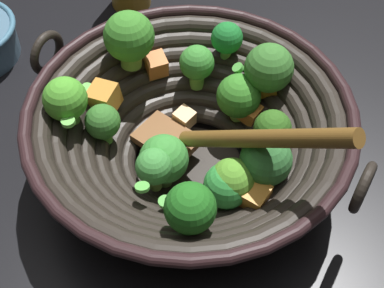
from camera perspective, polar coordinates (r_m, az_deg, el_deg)
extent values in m
plane|color=black|center=(0.70, -0.43, -2.79)|extent=(4.00, 4.00, 0.00)
cylinder|color=black|center=(0.69, -0.43, -2.55)|extent=(0.13, 0.13, 0.01)
torus|color=black|center=(0.68, -0.44, -1.70)|extent=(0.18, 0.18, 0.02)
torus|color=black|center=(0.67, -0.45, -1.09)|extent=(0.20, 0.20, 0.02)
torus|color=black|center=(0.66, -0.45, -0.46)|extent=(0.23, 0.23, 0.02)
torus|color=black|center=(0.65, -0.46, 0.19)|extent=(0.26, 0.26, 0.02)
torus|color=black|center=(0.64, -0.47, 0.86)|extent=(0.29, 0.29, 0.02)
torus|color=black|center=(0.63, -0.47, 1.55)|extent=(0.31, 0.31, 0.02)
torus|color=black|center=(0.62, -0.48, 2.25)|extent=(0.34, 0.34, 0.02)
torus|color=black|center=(0.61, -0.49, 2.98)|extent=(0.36, 0.36, 0.01)
torus|color=black|center=(0.70, -14.20, 8.62)|extent=(0.04, 0.05, 0.05)
torus|color=black|center=(0.58, 16.08, -4.10)|extent=(0.04, 0.05, 0.05)
cylinder|color=#79C34E|center=(0.65, -12.13, 2.62)|extent=(0.02, 0.03, 0.02)
sphere|color=green|center=(0.63, -12.55, 4.31)|extent=(0.05, 0.05, 0.05)
cylinder|color=#68AA43|center=(0.66, 7.37, 0.35)|extent=(0.02, 0.02, 0.02)
sphere|color=#2E5F1B|center=(0.64, 7.58, 1.74)|extent=(0.04, 0.04, 0.04)
cylinder|color=#57A33C|center=(0.67, -8.72, 0.76)|extent=(0.02, 0.02, 0.02)
sphere|color=#34702A|center=(0.65, -8.98, 2.17)|extent=(0.04, 0.04, 0.04)
cylinder|color=#76AC46|center=(0.70, -6.18, 8.28)|extent=(0.04, 0.04, 0.02)
sphere|color=#3B882A|center=(0.68, -6.43, 10.41)|extent=(0.06, 0.06, 0.06)
cylinder|color=#89C152|center=(0.62, 3.53, -5.18)|extent=(0.03, 0.02, 0.02)
sphere|color=#55992C|center=(0.60, 3.67, -3.55)|extent=(0.05, 0.05, 0.05)
cylinder|color=#67964D|center=(0.71, 3.11, 8.90)|extent=(0.02, 0.02, 0.02)
sphere|color=#1C752D|center=(0.70, 3.19, 10.31)|extent=(0.04, 0.04, 0.04)
cylinder|color=olive|center=(0.64, -3.87, -3.68)|extent=(0.02, 0.02, 0.02)
sphere|color=#40923F|center=(0.62, -4.01, -2.21)|extent=(0.04, 0.04, 0.04)
cylinder|color=#5CA242|center=(0.56, -0.62, -7.85)|extent=(0.02, 0.02, 0.02)
sphere|color=#1F671C|center=(0.53, -0.65, -6.28)|extent=(0.05, 0.05, 0.05)
cylinder|color=#6A9548|center=(0.67, -2.91, -3.20)|extent=(0.03, 0.03, 0.02)
sphere|color=#3B8F37|center=(0.64, -3.02, -1.47)|extent=(0.06, 0.06, 0.06)
cylinder|color=#6CA042|center=(0.70, 7.02, 5.44)|extent=(0.03, 0.03, 0.02)
sphere|color=#38772E|center=(0.67, 7.29, 7.38)|extent=(0.06, 0.06, 0.06)
cylinder|color=#76BB4A|center=(0.71, 0.22, 6.31)|extent=(0.02, 0.02, 0.02)
sphere|color=#3A8A33|center=(0.69, 0.23, 7.95)|extent=(0.04, 0.04, 0.04)
cylinder|color=#7CAF45|center=(0.70, 4.20, 3.07)|extent=(0.03, 0.03, 0.02)
sphere|color=#368127|center=(0.68, 4.34, 4.70)|extent=(0.05, 0.05, 0.05)
cylinder|color=#7EB55C|center=(0.62, 3.04, -5.44)|extent=(0.02, 0.02, 0.01)
sphere|color=green|center=(0.60, 3.14, -4.07)|extent=(0.05, 0.05, 0.05)
cylinder|color=#56903E|center=(0.63, 6.68, -3.39)|extent=(0.03, 0.03, 0.02)
sphere|color=#327335|center=(0.60, 6.96, -1.58)|extent=(0.05, 0.05, 0.05)
cube|color=#C17923|center=(0.69, 6.81, 6.04)|extent=(0.03, 0.03, 0.03)
cube|color=#ECB376|center=(0.70, -0.98, 2.53)|extent=(0.03, 0.03, 0.02)
cube|color=orange|center=(0.60, 5.81, -5.11)|extent=(0.04, 0.04, 0.03)
cube|color=gold|center=(0.70, 6.21, 7.69)|extent=(0.03, 0.03, 0.03)
cube|color=orange|center=(0.67, -8.85, 4.47)|extent=(0.04, 0.04, 0.03)
cube|color=#BF6C26|center=(0.69, 5.45, 3.07)|extent=(0.03, 0.03, 0.03)
cube|color=#CD6E30|center=(0.71, -3.79, 7.73)|extent=(0.03, 0.03, 0.03)
cube|color=#E0AE72|center=(0.63, 4.13, -4.77)|extent=(0.03, 0.03, 0.03)
cylinder|color=#56B247|center=(0.69, 4.29, 7.39)|extent=(0.02, 0.01, 0.01)
cylinder|color=#6BC651|center=(0.67, -10.41, 5.31)|extent=(0.02, 0.02, 0.01)
cylinder|color=#56B247|center=(0.59, -5.17, -4.22)|extent=(0.02, 0.02, 0.01)
cylinder|color=#56B247|center=(0.60, -2.93, -5.68)|extent=(0.02, 0.02, 0.01)
cylinder|color=#6BC651|center=(0.62, -12.27, 2.15)|extent=(0.02, 0.02, 0.01)
cube|color=brown|center=(0.68, -2.74, 0.49)|extent=(0.09, 0.08, 0.01)
cylinder|color=brown|center=(0.57, 6.23, 0.52)|extent=(0.16, 0.13, 0.15)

